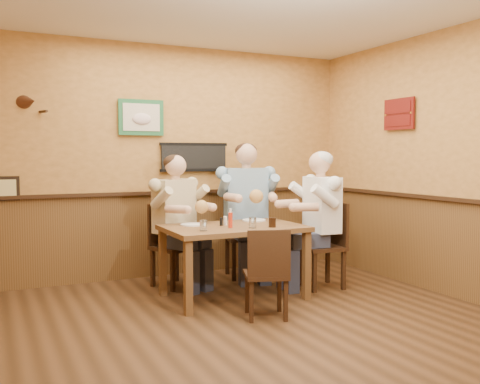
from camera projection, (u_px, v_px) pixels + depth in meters
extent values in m
plane|color=#341F0F|center=(249.00, 338.00, 4.31)|extent=(5.00, 5.00, 0.00)
cube|color=#C98F46|center=(157.00, 161.00, 6.46)|extent=(5.00, 0.02, 2.80)
cube|color=#C98F46|center=(475.00, 163.00, 5.28)|extent=(0.02, 5.00, 2.80)
cube|color=brown|center=(158.00, 235.00, 6.50)|extent=(5.00, 0.02, 1.00)
cube|color=brown|center=(471.00, 253.00, 5.34)|extent=(0.02, 5.00, 1.00)
cube|color=black|center=(194.00, 157.00, 6.62)|extent=(0.88, 0.03, 0.34)
cube|color=#206033|center=(141.00, 117.00, 6.30)|extent=(0.54, 0.03, 0.42)
cube|color=black|center=(5.00, 188.00, 5.71)|extent=(0.30, 0.03, 0.26)
cube|color=maroon|center=(399.00, 114.00, 6.17)|extent=(0.03, 0.48, 0.36)
cube|color=brown|center=(234.00, 228.00, 5.50)|extent=(1.40, 0.90, 0.05)
cube|color=brown|center=(188.00, 278.00, 4.90)|extent=(0.07, 0.07, 0.70)
cube|color=brown|center=(306.00, 266.00, 5.45)|extent=(0.07, 0.07, 0.70)
cube|color=brown|center=(163.00, 263.00, 5.60)|extent=(0.07, 0.07, 0.70)
cube|color=brown|center=(270.00, 253.00, 6.15)|extent=(0.07, 0.07, 0.70)
cylinder|color=silver|center=(203.00, 225.00, 5.13)|extent=(0.08, 0.08, 0.10)
cylinder|color=silver|center=(253.00, 222.00, 5.33)|extent=(0.09, 0.09, 0.11)
cylinder|color=black|center=(272.00, 222.00, 5.39)|extent=(0.08, 0.08, 0.10)
cylinder|color=red|center=(230.00, 219.00, 5.34)|extent=(0.06, 0.06, 0.17)
cylinder|color=white|center=(225.00, 221.00, 5.53)|extent=(0.04, 0.04, 0.09)
cylinder|color=black|center=(221.00, 222.00, 5.49)|extent=(0.04, 0.04, 0.08)
cylinder|color=silver|center=(192.00, 225.00, 5.53)|extent=(0.30, 0.30, 0.02)
cylinder|color=silver|center=(254.00, 220.00, 5.90)|extent=(0.32, 0.32, 0.02)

